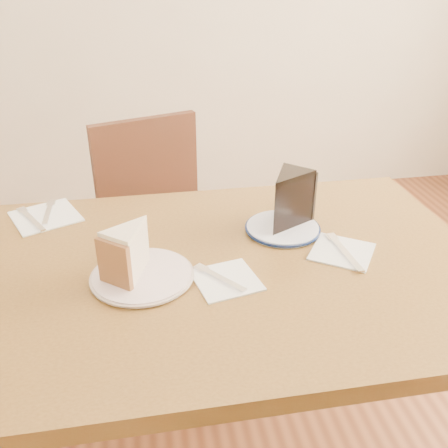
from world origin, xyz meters
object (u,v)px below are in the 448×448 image
(chocolate_cake, at_px, (286,203))
(plate_navy, at_px, (283,228))
(chair_far, at_px, (166,239))
(plate_cream, at_px, (142,276))
(table, at_px, (224,298))
(carrot_cake, at_px, (133,251))

(chocolate_cake, bearing_deg, plate_navy, 72.22)
(chair_far, relative_size, plate_cream, 4.18)
(plate_navy, bearing_deg, plate_cream, -156.69)
(plate_navy, bearing_deg, chair_far, 121.54)
(chair_far, distance_m, plate_cream, 0.66)
(table, xyz_separation_m, chocolate_cake, (0.18, 0.13, 0.17))
(plate_navy, bearing_deg, table, -144.21)
(table, xyz_separation_m, carrot_cake, (-0.20, -0.02, 0.16))
(table, height_order, carrot_cake, carrot_cake)
(plate_cream, xyz_separation_m, carrot_cake, (-0.02, 0.01, 0.06))
(carrot_cake, xyz_separation_m, chocolate_cake, (0.38, 0.14, 0.01))
(table, distance_m, plate_navy, 0.24)
(plate_navy, bearing_deg, chocolate_cake, 28.66)
(chair_far, bearing_deg, plate_navy, 102.86)
(plate_cream, xyz_separation_m, plate_navy, (0.36, 0.15, 0.00))
(chair_far, bearing_deg, chocolate_cake, 103.68)
(table, height_order, chair_far, chair_far)
(table, height_order, plate_navy, plate_navy)
(table, distance_m, chocolate_cake, 0.28)
(plate_cream, height_order, carrot_cake, carrot_cake)
(plate_navy, relative_size, carrot_cake, 1.65)
(chair_far, xyz_separation_m, chocolate_cake, (0.28, -0.45, 0.33))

